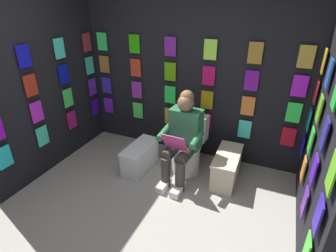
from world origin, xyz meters
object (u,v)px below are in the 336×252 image
(comic_longbox_far, at_px, (140,157))
(person_reading, at_px, (182,138))
(toilet, at_px, (188,148))
(comic_longbox_near, at_px, (227,167))

(comic_longbox_far, bearing_deg, person_reading, -172.63)
(person_reading, bearing_deg, toilet, -89.54)
(person_reading, height_order, comic_longbox_near, person_reading)
(comic_longbox_near, bearing_deg, person_reading, 17.44)
(toilet, xyz_separation_m, person_reading, (0.01, 0.23, 0.27))
(person_reading, xyz_separation_m, comic_longbox_near, (-0.56, -0.19, -0.40))
(person_reading, height_order, comic_longbox_far, person_reading)
(toilet, xyz_separation_m, comic_longbox_near, (-0.55, 0.04, -0.13))
(toilet, distance_m, comic_longbox_near, 0.57)
(person_reading, relative_size, comic_longbox_far, 1.83)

